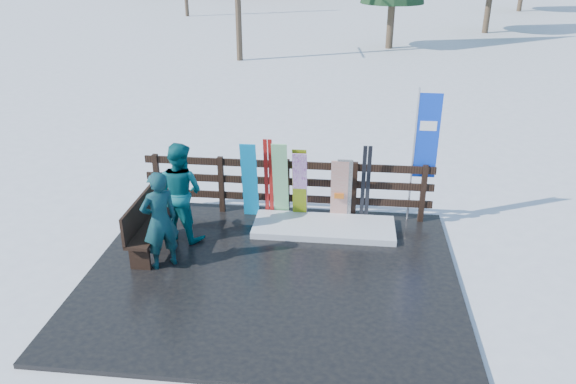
# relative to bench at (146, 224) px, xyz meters

# --- Properties ---
(ground) EXTENTS (700.00, 700.00, 0.00)m
(ground) POSITION_rel_bench_xyz_m (2.24, -0.50, -0.60)
(ground) COLOR white
(ground) RESTS_ON ground
(deck) EXTENTS (6.00, 5.00, 0.08)m
(deck) POSITION_rel_bench_xyz_m (2.24, -0.50, -0.56)
(deck) COLOR black
(deck) RESTS_ON ground
(fence) EXTENTS (5.60, 0.10, 1.15)m
(fence) POSITION_rel_bench_xyz_m (2.24, 1.70, 0.14)
(fence) COLOR black
(fence) RESTS_ON deck
(snow_patch) EXTENTS (2.63, 1.00, 0.12)m
(snow_patch) POSITION_rel_bench_xyz_m (3.00, 1.10, -0.46)
(snow_patch) COLOR white
(snow_patch) RESTS_ON deck
(bench) EXTENTS (0.41, 1.50, 0.97)m
(bench) POSITION_rel_bench_xyz_m (0.00, 0.00, 0.00)
(bench) COLOR black
(bench) RESTS_ON deck
(snowboard_0) EXTENTS (0.30, 0.29, 1.56)m
(snowboard_0) POSITION_rel_bench_xyz_m (1.55, 1.48, 0.26)
(snowboard_0) COLOR #0889C8
(snowboard_0) RESTS_ON deck
(snowboard_1) EXTENTS (0.29, 0.43, 1.61)m
(snowboard_1) POSITION_rel_bench_xyz_m (2.14, 1.48, 0.29)
(snowboard_1) COLOR white
(snowboard_1) RESTS_ON deck
(snowboard_2) EXTENTS (0.27, 0.25, 1.48)m
(snowboard_2) POSITION_rel_bench_xyz_m (2.50, 1.48, 0.23)
(snowboard_2) COLOR #C3E00A
(snowboard_2) RESTS_ON deck
(snowboard_3) EXTENTS (0.27, 0.35, 1.43)m
(snowboard_3) POSITION_rel_bench_xyz_m (2.51, 1.48, 0.20)
(snowboard_3) COLOR white
(snowboard_3) RESTS_ON deck
(snowboard_4) EXTENTS (0.29, 0.35, 1.35)m
(snowboard_4) POSITION_rel_bench_xyz_m (3.35, 1.48, 0.16)
(snowboard_4) COLOR black
(snowboard_4) RESTS_ON deck
(snowboard_5) EXTENTS (0.33, 0.34, 1.31)m
(snowboard_5) POSITION_rel_bench_xyz_m (3.26, 1.48, 0.14)
(snowboard_5) COLOR white
(snowboard_5) RESTS_ON deck
(ski_pair_a) EXTENTS (0.16, 0.21, 1.63)m
(ski_pair_a) POSITION_rel_bench_xyz_m (1.90, 1.55, 0.30)
(ski_pair_a) COLOR #AC1815
(ski_pair_a) RESTS_ON deck
(ski_pair_b) EXTENTS (0.17, 0.17, 1.57)m
(ski_pair_b) POSITION_rel_bench_xyz_m (3.74, 1.55, 0.27)
(ski_pair_b) COLOR black
(ski_pair_b) RESTS_ON deck
(rental_flag) EXTENTS (0.45, 0.04, 2.60)m
(rental_flag) POSITION_rel_bench_xyz_m (4.76, 1.75, 1.09)
(rental_flag) COLOR silver
(rental_flag) RESTS_ON deck
(person_front) EXTENTS (0.73, 0.70, 1.68)m
(person_front) POSITION_rel_bench_xyz_m (0.42, -0.45, 0.32)
(person_front) COLOR #114C40
(person_front) RESTS_ON deck
(person_back) EXTENTS (1.07, 0.96, 1.81)m
(person_back) POSITION_rel_bench_xyz_m (0.46, 0.58, 0.39)
(person_back) COLOR #0C5B63
(person_back) RESTS_ON deck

